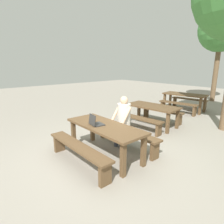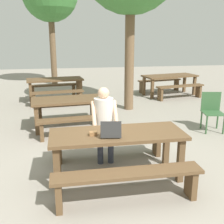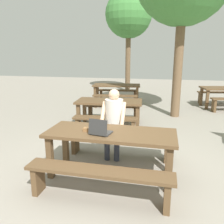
{
  "view_description": "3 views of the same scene",
  "coord_description": "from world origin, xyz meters",
  "px_view_note": "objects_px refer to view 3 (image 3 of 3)",
  "views": [
    {
      "loc": [
        3.13,
        -2.5,
        2.06
      ],
      "look_at": [
        -0.03,
        0.25,
        0.98
      ],
      "focal_mm": 30.28,
      "sensor_mm": 36.0,
      "label": 1
    },
    {
      "loc": [
        -0.76,
        -3.78,
        2.12
      ],
      "look_at": [
        -0.03,
        0.25,
        0.98
      ],
      "focal_mm": 44.3,
      "sensor_mm": 36.0,
      "label": 2
    },
    {
      "loc": [
        0.77,
        -3.3,
        1.89
      ],
      "look_at": [
        -0.03,
        0.25,
        0.98
      ],
      "focal_mm": 37.09,
      "sensor_mm": 36.0,
      "label": 3
    }
  ],
  "objects_px": {
    "picnic_table_distant": "(109,104)",
    "picnic_table_front": "(111,138)",
    "tree_right": "(129,15)",
    "laptop": "(100,131)",
    "person_seated": "(114,118)",
    "picnic_table_mid": "(117,88)",
    "small_pouch": "(87,129)"
  },
  "relations": [
    {
      "from": "picnic_table_mid",
      "to": "picnic_table_distant",
      "type": "bearing_deg",
      "value": -89.09
    },
    {
      "from": "small_pouch",
      "to": "picnic_table_distant",
      "type": "height_order",
      "value": "small_pouch"
    },
    {
      "from": "person_seated",
      "to": "picnic_table_distant",
      "type": "distance_m",
      "value": 1.96
    },
    {
      "from": "small_pouch",
      "to": "picnic_table_mid",
      "type": "bearing_deg",
      "value": 96.83
    },
    {
      "from": "person_seated",
      "to": "picnic_table_mid",
      "type": "xyz_separation_m",
      "value": [
        -0.91,
        4.69,
        -0.12
      ]
    },
    {
      "from": "laptop",
      "to": "picnic_table_mid",
      "type": "height_order",
      "value": "laptop"
    },
    {
      "from": "picnic_table_distant",
      "to": "picnic_table_front",
      "type": "bearing_deg",
      "value": -81.25
    },
    {
      "from": "laptop",
      "to": "picnic_table_distant",
      "type": "height_order",
      "value": "laptop"
    },
    {
      "from": "laptop",
      "to": "tree_right",
      "type": "xyz_separation_m",
      "value": [
        -0.99,
        8.87,
        2.96
      ]
    },
    {
      "from": "picnic_table_front",
      "to": "small_pouch",
      "type": "distance_m",
      "value": 0.39
    },
    {
      "from": "laptop",
      "to": "person_seated",
      "type": "relative_size",
      "value": 0.26
    },
    {
      "from": "picnic_table_front",
      "to": "picnic_table_mid",
      "type": "relative_size",
      "value": 1.07
    },
    {
      "from": "person_seated",
      "to": "picnic_table_mid",
      "type": "bearing_deg",
      "value": 101.02
    },
    {
      "from": "laptop",
      "to": "picnic_table_front",
      "type": "bearing_deg",
      "value": -119.68
    },
    {
      "from": "picnic_table_mid",
      "to": "picnic_table_distant",
      "type": "xyz_separation_m",
      "value": [
        0.38,
        -2.82,
        -0.04
      ]
    },
    {
      "from": "picnic_table_mid",
      "to": "picnic_table_distant",
      "type": "relative_size",
      "value": 1.04
    },
    {
      "from": "picnic_table_mid",
      "to": "tree_right",
      "type": "distance_m",
      "value": 4.57
    },
    {
      "from": "person_seated",
      "to": "laptop",
      "type": "bearing_deg",
      "value": -91.83
    },
    {
      "from": "picnic_table_distant",
      "to": "tree_right",
      "type": "bearing_deg",
      "value": 89.34
    },
    {
      "from": "small_pouch",
      "to": "picnic_table_distant",
      "type": "bearing_deg",
      "value": 95.84
    },
    {
      "from": "small_pouch",
      "to": "person_seated",
      "type": "distance_m",
      "value": 0.77
    },
    {
      "from": "picnic_table_mid",
      "to": "tree_right",
      "type": "height_order",
      "value": "tree_right"
    },
    {
      "from": "person_seated",
      "to": "small_pouch",
      "type": "bearing_deg",
      "value": -110.35
    },
    {
      "from": "small_pouch",
      "to": "person_seated",
      "type": "height_order",
      "value": "person_seated"
    },
    {
      "from": "laptop",
      "to": "person_seated",
      "type": "xyz_separation_m",
      "value": [
        0.03,
        0.82,
        -0.04
      ]
    },
    {
      "from": "laptop",
      "to": "tree_right",
      "type": "bearing_deg",
      "value": -74.68
    },
    {
      "from": "small_pouch",
      "to": "picnic_table_mid",
      "type": "relative_size",
      "value": 0.06
    },
    {
      "from": "picnic_table_distant",
      "to": "small_pouch",
      "type": "bearing_deg",
      "value": -89.32
    },
    {
      "from": "small_pouch",
      "to": "tree_right",
      "type": "distance_m",
      "value": 9.29
    },
    {
      "from": "small_pouch",
      "to": "picnic_table_front",
      "type": "bearing_deg",
      "value": 7.99
    },
    {
      "from": "small_pouch",
      "to": "person_seated",
      "type": "bearing_deg",
      "value": 69.65
    },
    {
      "from": "small_pouch",
      "to": "tree_right",
      "type": "relative_size",
      "value": 0.02
    }
  ]
}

